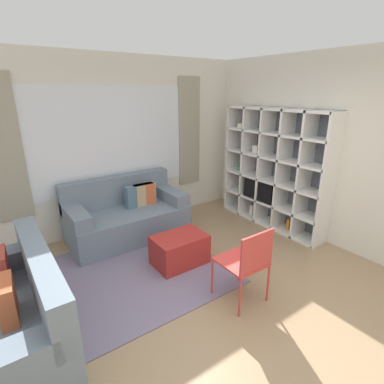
# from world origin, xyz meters

# --- Properties ---
(ground_plane) EXTENTS (16.00, 16.00, 0.00)m
(ground_plane) POSITION_xyz_m (0.00, 0.00, 0.00)
(ground_plane) COLOR #9E7F5B
(wall_back) EXTENTS (5.84, 0.11, 2.70)m
(wall_back) POSITION_xyz_m (0.00, 2.98, 1.36)
(wall_back) COLOR silver
(wall_back) RESTS_ON ground_plane
(wall_right) EXTENTS (0.07, 4.15, 2.70)m
(wall_right) POSITION_xyz_m (2.35, 1.48, 1.35)
(wall_right) COLOR silver
(wall_right) RESTS_ON ground_plane
(area_rug) EXTENTS (2.77, 1.96, 0.01)m
(area_rug) POSITION_xyz_m (-0.73, 1.51, 0.01)
(area_rug) COLOR slate
(area_rug) RESTS_ON ground_plane
(shelving_unit) EXTENTS (0.37, 1.94, 1.92)m
(shelving_unit) POSITION_xyz_m (2.16, 1.53, 0.95)
(shelving_unit) COLOR #515660
(shelving_unit) RESTS_ON ground_plane
(couch_main) EXTENTS (1.75, 0.89, 0.91)m
(couch_main) POSITION_xyz_m (-0.03, 2.50, 0.34)
(couch_main) COLOR slate
(couch_main) RESTS_ON ground_plane
(couch_side) EXTENTS (0.89, 1.66, 0.91)m
(couch_side) POSITION_xyz_m (-1.76, 1.02, 0.33)
(couch_side) COLOR slate
(couch_side) RESTS_ON ground_plane
(ottoman) EXTENTS (0.68, 0.46, 0.40)m
(ottoman) POSITION_xyz_m (0.19, 1.36, 0.20)
(ottoman) COLOR #A82823
(ottoman) RESTS_ON ground_plane
(folding_chair) EXTENTS (0.44, 0.46, 0.86)m
(folding_chair) POSITION_xyz_m (0.35, 0.32, 0.52)
(folding_chair) COLOR #CC3D38
(folding_chair) RESTS_ON ground_plane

